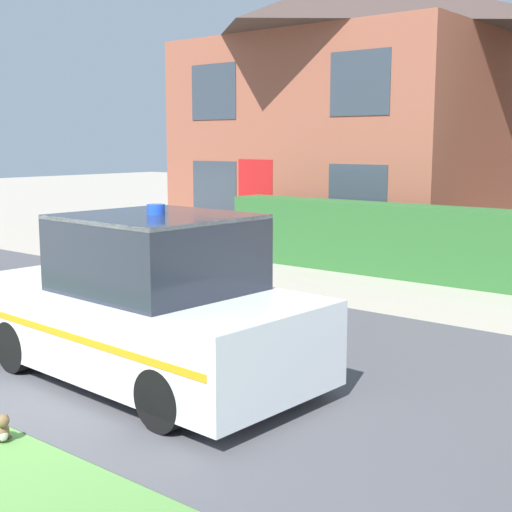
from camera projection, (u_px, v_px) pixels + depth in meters
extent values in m
cube|color=#4C4C51|center=(191.00, 344.00, 8.85)|extent=(28.00, 5.77, 0.01)
cube|color=#2D662D|center=(437.00, 244.00, 12.86)|extent=(8.96, 0.83, 1.34)
cylinder|color=black|center=(132.00, 319.00, 8.89)|extent=(0.58, 0.23, 0.57)
cylinder|color=black|center=(16.00, 346.00, 7.73)|extent=(0.58, 0.23, 0.57)
cylinder|color=black|center=(281.00, 358.00, 7.29)|extent=(0.58, 0.23, 0.57)
cylinder|color=black|center=(163.00, 399.00, 6.13)|extent=(0.58, 0.23, 0.57)
cube|color=silver|center=(144.00, 325.00, 7.47)|extent=(3.99, 1.96, 0.83)
cube|color=#232833|center=(157.00, 252.00, 7.19)|extent=(1.79, 1.68, 0.77)
cube|color=silver|center=(156.00, 216.00, 7.13)|extent=(1.79, 1.68, 0.04)
cube|color=orange|center=(205.00, 305.00, 8.11)|extent=(3.72, 0.19, 0.07)
cube|color=orange|center=(71.00, 337.00, 6.80)|extent=(3.72, 0.19, 0.07)
cylinder|color=blue|center=(156.00, 209.00, 7.12)|extent=(0.18, 0.18, 0.10)
ellipsoid|color=brown|center=(0.00, 431.00, 5.97)|extent=(0.24, 0.19, 0.19)
ellipsoid|color=beige|center=(3.00, 435.00, 5.90)|extent=(0.08, 0.09, 0.10)
sphere|color=brown|center=(3.00, 421.00, 5.88)|extent=(0.11, 0.11, 0.11)
cone|color=brown|center=(6.00, 415.00, 5.89)|extent=(0.04, 0.04, 0.04)
cylinder|color=brown|center=(7.00, 434.00, 6.09)|extent=(0.18, 0.07, 0.03)
cube|color=#93513D|center=(354.00, 143.00, 18.24)|extent=(7.29, 6.24, 4.96)
pyramid|color=#473833|center=(357.00, 7.00, 17.71)|extent=(7.65, 6.55, 1.71)
cube|color=red|center=(255.00, 205.00, 16.51)|extent=(1.00, 0.02, 2.10)
cube|color=#333D47|center=(214.00, 188.00, 17.26)|extent=(1.40, 0.02, 1.30)
cube|color=#333D47|center=(357.00, 196.00, 14.76)|extent=(1.40, 0.02, 1.30)
cube|color=#333D47|center=(213.00, 92.00, 16.90)|extent=(1.40, 0.02, 1.30)
cube|color=#333D47|center=(360.00, 83.00, 14.40)|extent=(1.40, 0.02, 1.30)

